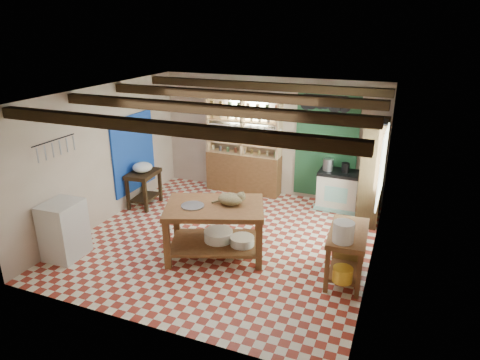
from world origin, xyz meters
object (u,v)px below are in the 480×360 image
at_px(cat, 230,199).
at_px(white_cabinet, 64,230).
at_px(prep_table, 144,189).
at_px(stove, 338,190).
at_px(work_table, 215,230).
at_px(right_counter, 346,254).

bearing_deg(cat, white_cabinet, 173.47).
bearing_deg(prep_table, white_cabinet, -95.08).
distance_m(stove, white_cabinet, 5.30).
bearing_deg(work_table, prep_table, 129.48).
distance_m(prep_table, cat, 2.80).
xyz_separation_m(stove, right_counter, (0.56, -2.55, -0.02)).
distance_m(white_cabinet, cat, 2.77).
relative_size(right_counter, cat, 2.66).
relative_size(stove, cat, 2.02).
relative_size(white_cabinet, right_counter, 0.88).
bearing_deg(stove, right_counter, -76.95).
bearing_deg(right_counter, work_table, 180.00).
bearing_deg(stove, cat, -117.33).
distance_m(prep_table, right_counter, 4.54).
relative_size(work_table, cat, 3.84).
xyz_separation_m(work_table, cat, (0.22, 0.13, 0.54)).
bearing_deg(prep_table, work_table, -34.55).
xyz_separation_m(stove, cat, (-1.35, -2.53, 0.58)).
bearing_deg(white_cabinet, right_counter, 11.35).
xyz_separation_m(stove, prep_table, (-3.82, -1.37, -0.03)).
distance_m(right_counter, cat, 2.00).
bearing_deg(work_table, right_counter, -17.50).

